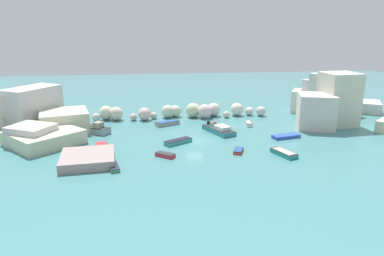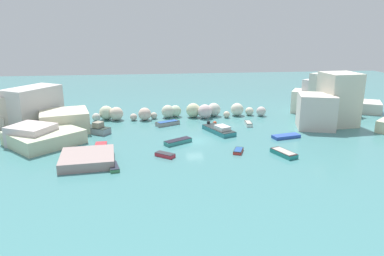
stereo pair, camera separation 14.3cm
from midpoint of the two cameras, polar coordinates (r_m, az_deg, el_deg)
cove_water at (r=55.36m, az=0.53°, el=-2.00°), size 160.00×160.00×0.00m
cliff_headland_left at (r=64.87m, az=-24.83°, el=1.13°), size 23.56×21.05×6.90m
cliff_headland_right at (r=72.00m, az=21.42°, el=3.69°), size 22.91×25.17×9.11m
rock_breakwater at (r=68.75m, az=-3.27°, el=2.52°), size 36.17×4.27×2.68m
stone_dock at (r=48.29m, az=-15.86°, el=-4.58°), size 7.20×7.39×1.18m
channel_buoy at (r=64.32m, az=3.63°, el=0.80°), size 0.66×0.66×0.66m
moored_boat_0 at (r=53.09m, az=-13.95°, el=-2.93°), size 1.73×3.78×0.59m
moored_boat_1 at (r=48.83m, az=-4.14°, el=-4.18°), size 2.74×2.50×0.52m
moored_boat_2 at (r=58.58m, az=14.49°, el=-1.26°), size 4.58×2.49×0.49m
moored_boat_3 at (r=54.05m, az=-2.11°, el=-2.11°), size 4.33×3.36×0.63m
moored_boat_4 at (r=59.57m, az=4.34°, el=-0.27°), size 4.71×7.02×1.35m
moored_boat_5 at (r=50.77m, az=7.30°, el=-3.52°), size 1.96×2.67×0.44m
moored_boat_6 at (r=45.76m, az=-12.02°, el=-5.93°), size 1.72×3.24×0.46m
moored_boat_7 at (r=50.71m, az=14.16°, el=-3.80°), size 2.83×4.22×0.62m
moored_boat_8 at (r=61.03m, az=-14.54°, el=-0.17°), size 4.78×4.11×1.91m
moored_boat_9 at (r=64.47m, az=8.83°, el=0.67°), size 1.21×2.77×0.62m
moored_boat_10 at (r=64.12m, az=-3.76°, el=0.77°), size 4.41×3.17×0.68m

